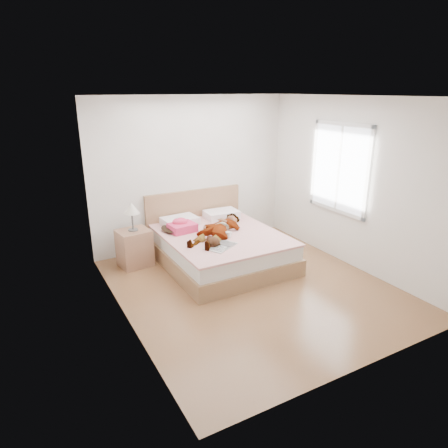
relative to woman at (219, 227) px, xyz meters
name	(u,v)px	position (x,y,z in m)	size (l,w,h in m)	color
ground	(253,287)	(0.02, -0.99, -0.61)	(4.00, 4.00, 0.00)	#502E19
woman	(219,227)	(0.00, 0.00, 0.00)	(0.57, 1.52, 0.21)	white
hair	(175,228)	(-0.57, 0.45, -0.07)	(0.41, 0.50, 0.07)	black
phone	(179,219)	(-0.50, 0.40, 0.09)	(0.05, 0.10, 0.01)	silver
room_shell	(339,168)	(1.79, -0.69, 0.89)	(4.00, 4.00, 4.00)	white
bed	(218,246)	(0.02, 0.05, -0.34)	(1.80, 2.08, 1.00)	brown
towel	(182,226)	(-0.48, 0.36, -0.02)	(0.44, 0.37, 0.21)	#E13D5F
magazine	(221,246)	(-0.25, -0.52, -0.09)	(0.56, 0.50, 0.03)	silver
coffee_mug	(228,235)	(0.04, -0.25, -0.06)	(0.12, 0.09, 0.09)	silver
plush_toy	(213,241)	(-0.33, -0.45, -0.03)	(0.19, 0.27, 0.14)	black
nightstand	(134,245)	(-1.22, 0.56, -0.27)	(0.53, 0.48, 1.04)	brown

